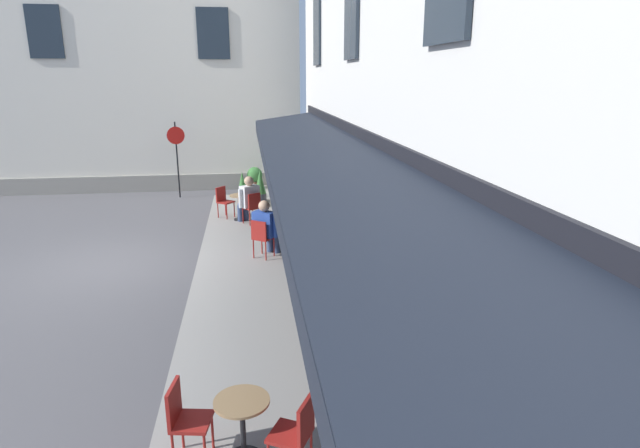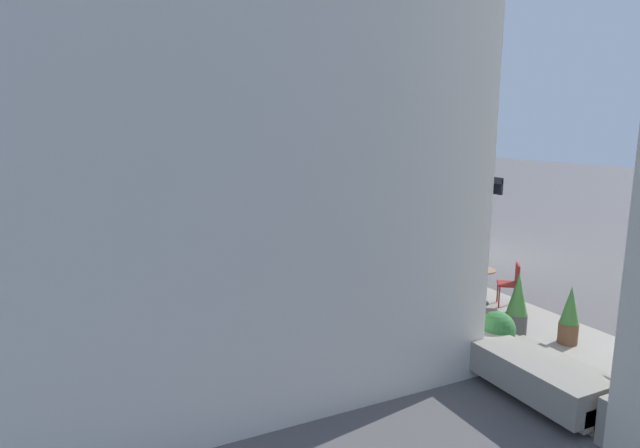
% 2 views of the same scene
% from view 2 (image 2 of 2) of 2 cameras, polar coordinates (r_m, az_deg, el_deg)
% --- Properties ---
extents(ground_plane, '(70.00, 70.00, 0.00)m').
position_cam_2_polar(ground_plane, '(15.90, 15.95, -3.17)').
color(ground_plane, '#565456').
extents(sidewalk_cafe_terrace, '(20.50, 3.20, 0.01)m').
position_cam_2_polar(sidewalk_cafe_terrace, '(16.71, -0.38, -2.06)').
color(sidewalk_cafe_terrace, gray).
rests_on(sidewalk_cafe_terrace, ground_plane).
extents(back_alley_steps, '(2.40, 1.75, 0.60)m').
position_cam_2_polar(back_alley_steps, '(8.31, 22.53, -14.85)').
color(back_alley_steps, gray).
rests_on(back_alley_steps, ground_plane).
extents(cafe_table_near_entrance, '(0.60, 0.60, 0.75)m').
position_cam_2_polar(cafe_table_near_entrance, '(19.83, -3.13, 1.41)').
color(cafe_table_near_entrance, black).
rests_on(cafe_table_near_entrance, ground_plane).
extents(cafe_chair_red_by_window, '(0.46, 0.46, 0.91)m').
position_cam_2_polar(cafe_chair_red_by_window, '(19.97, -1.36, 1.66)').
color(cafe_chair_red_by_window, maroon).
rests_on(cafe_chair_red_by_window, ground_plane).
extents(cafe_chair_red_kerbside, '(0.54, 0.54, 0.91)m').
position_cam_2_polar(cafe_chair_red_kerbside, '(19.89, -4.94, 1.58)').
color(cafe_chair_red_kerbside, maroon).
rests_on(cafe_chair_red_kerbside, ground_plane).
extents(cafe_table_mid_terrace, '(0.60, 0.60, 0.75)m').
position_cam_2_polar(cafe_table_mid_terrace, '(13.24, 5.68, -3.38)').
color(cafe_table_mid_terrace, black).
rests_on(cafe_table_mid_terrace, ground_plane).
extents(cafe_chair_red_corner_left, '(0.56, 0.56, 0.91)m').
position_cam_2_polar(cafe_chair_red_corner_left, '(13.84, 5.91, -2.52)').
color(cafe_chair_red_corner_left, maroon).
rests_on(cafe_chair_red_corner_left, ground_plane).
extents(cafe_chair_red_corner_right, '(0.55, 0.55, 0.91)m').
position_cam_2_polar(cafe_chair_red_corner_right, '(12.62, 5.57, -3.83)').
color(cafe_chair_red_corner_right, maroon).
rests_on(cafe_chair_red_corner_right, ground_plane).
extents(cafe_table_streetside, '(0.60, 0.60, 0.75)m').
position_cam_2_polar(cafe_table_streetside, '(11.49, 17.27, -6.05)').
color(cafe_table_streetside, black).
rests_on(cafe_table_streetside, ground_plane).
extents(cafe_chair_red_back_row, '(0.56, 0.56, 0.91)m').
position_cam_2_polar(cafe_chair_red_back_row, '(11.54, 20.43, -5.89)').
color(cafe_chair_red_back_row, maroon).
rests_on(cafe_chair_red_back_row, ground_plane).
extents(cafe_chair_red_near_door, '(0.56, 0.56, 0.91)m').
position_cam_2_polar(cafe_chair_red_near_door, '(11.62, 14.24, -5.41)').
color(cafe_chair_red_near_door, maroon).
rests_on(cafe_chair_red_near_door, ground_plane).
extents(seated_patron_in_white, '(0.69, 0.67, 1.36)m').
position_cam_2_polar(seated_patron_in_white, '(11.52, 15.32, -4.71)').
color(seated_patron_in_white, navy).
rests_on(seated_patron_in_white, ground_plane).
extents(seated_companion_in_blue, '(0.67, 0.65, 1.34)m').
position_cam_2_polar(seated_companion_in_blue, '(13.59, 5.85, -2.05)').
color(seated_companion_in_blue, navy).
rests_on(seated_companion_in_blue, ground_plane).
extents(potted_plant_mid_terrace, '(0.56, 0.56, 0.87)m').
position_cam_2_polar(potted_plant_mid_terrace, '(8.77, 18.93, -11.58)').
color(potted_plant_mid_terrace, brown).
rests_on(potted_plant_mid_terrace, ground_plane).
extents(potted_plant_under_sign, '(0.38, 0.38, 1.18)m').
position_cam_2_polar(potted_plant_under_sign, '(9.95, 20.93, -8.39)').
color(potted_plant_under_sign, '#4C4C51').
rests_on(potted_plant_under_sign, ground_plane).
extents(potted_plant_entrance_left, '(0.36, 0.36, 1.08)m').
position_cam_2_polar(potted_plant_entrance_left, '(10.82, 9.08, -6.53)').
color(potted_plant_entrance_left, brown).
rests_on(potted_plant_entrance_left, ground_plane).
extents(potted_plant_by_steps, '(0.33, 0.33, 1.04)m').
position_cam_2_polar(potted_plant_by_steps, '(10.01, 25.84, -9.09)').
color(potted_plant_by_steps, brown).
rests_on(potted_plant_by_steps, ground_plane).
extents(parked_car_red, '(4.32, 1.84, 1.33)m').
position_cam_2_polar(parked_car_red, '(23.82, 10.85, 3.35)').
color(parked_car_red, '#A81E19').
rests_on(parked_car_red, ground_plane).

